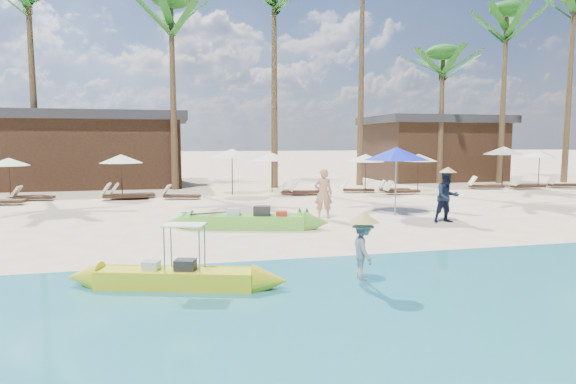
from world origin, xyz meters
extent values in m
plane|color=#FFE6BC|center=(0.00, 0.00, 0.00)|extent=(240.00, 240.00, 0.00)
cube|color=tan|center=(0.00, -5.00, 0.00)|extent=(240.00, 4.50, 0.01)
cube|color=#64C93D|center=(-1.27, 1.46, 0.20)|extent=(3.47, 1.60, 0.41)
cube|color=white|center=(-1.27, 1.46, 0.22)|extent=(2.96, 1.28, 0.18)
cube|color=#262628|center=(-0.85, 1.35, 0.51)|extent=(0.57, 0.49, 0.38)
cube|color=silver|center=(-1.67, 1.63, 0.47)|extent=(0.45, 0.41, 0.30)
cube|color=red|center=(-0.30, 1.14, 0.44)|extent=(0.38, 0.35, 0.24)
cylinder|color=red|center=(-2.29, 1.80, 0.37)|extent=(0.24, 0.24, 0.10)
cylinder|color=#262628|center=(-2.58, 1.77, 0.36)|extent=(0.22, 0.22, 0.09)
sphere|color=tan|center=(-2.87, 1.91, 0.41)|extent=(0.19, 0.19, 0.19)
cylinder|color=yellow|center=(0.26, 1.13, 0.41)|extent=(0.15, 0.15, 0.19)
cylinder|color=yellow|center=(0.47, 1.07, 0.41)|extent=(0.15, 0.15, 0.19)
cube|color=yellow|center=(-3.39, -4.07, 0.17)|extent=(2.85, 1.38, 0.34)
cube|color=white|center=(-3.39, -4.07, 0.18)|extent=(2.43, 1.11, 0.15)
cube|color=#262628|center=(-3.22, -4.13, 0.39)|extent=(0.42, 0.37, 0.27)
cube|color=silver|center=(-3.81, -3.94, 0.38)|extent=(0.34, 0.32, 0.23)
cube|color=white|center=(-3.22, -4.13, 1.15)|extent=(0.82, 0.67, 0.03)
imported|color=tan|center=(1.51, 2.75, 0.85)|extent=(0.71, 0.56, 1.71)
imported|color=#121B32|center=(5.16, 1.10, 0.84)|extent=(0.83, 0.64, 1.69)
imported|color=gray|center=(-0.15, -4.87, 0.72)|extent=(0.46, 0.73, 1.08)
cylinder|color=#99999E|center=(4.23, 2.92, 1.18)|extent=(0.05, 0.05, 2.35)
cone|color=#1626D2|center=(4.23, 2.92, 2.19)|extent=(2.25, 2.25, 0.46)
cylinder|color=#392617|center=(-10.76, 11.66, 0.91)|extent=(0.05, 0.05, 1.82)
cone|color=white|center=(-10.76, 11.66, 1.69)|extent=(1.82, 1.82, 0.36)
cube|color=#392617|center=(-10.32, 9.20, 0.15)|extent=(1.78, 0.77, 0.12)
cube|color=#392617|center=(-9.46, 10.50, 0.14)|extent=(1.69, 0.71, 0.12)
cube|color=white|center=(-10.18, 10.58, 0.43)|extent=(0.42, 0.57, 0.48)
cylinder|color=#392617|center=(-5.76, 10.58, 0.98)|extent=(0.05, 0.05, 1.97)
cone|color=white|center=(-5.76, 10.58, 1.83)|extent=(1.97, 1.97, 0.39)
cube|color=#392617|center=(-5.56, 9.96, 0.17)|extent=(1.91, 0.70, 0.13)
cube|color=white|center=(-6.39, 10.00, 0.50)|extent=(0.45, 0.63, 0.55)
cube|color=#392617|center=(-5.25, 10.35, 0.16)|extent=(1.92, 0.86, 0.13)
cube|color=white|center=(-6.05, 10.23, 0.49)|extent=(0.50, 0.65, 0.54)
cylinder|color=#392617|center=(-0.63, 10.83, 1.10)|extent=(0.05, 0.05, 2.20)
cone|color=white|center=(-0.63, 10.83, 2.04)|extent=(2.20, 2.20, 0.44)
cube|color=#392617|center=(-3.07, 9.58, 0.14)|extent=(1.70, 0.93, 0.11)
cube|color=white|center=(-3.76, 9.76, 0.43)|extent=(0.49, 0.60, 0.47)
cylinder|color=#392617|center=(1.47, 11.33, 0.99)|extent=(0.05, 0.05, 1.98)
cone|color=white|center=(1.47, 11.33, 1.85)|extent=(1.98, 1.98, 0.40)
cube|color=#392617|center=(2.49, 10.12, 0.14)|extent=(1.65, 0.65, 0.11)
cube|color=white|center=(1.78, 10.18, 0.43)|extent=(0.40, 0.55, 0.47)
cube|color=#392617|center=(3.02, 9.86, 0.16)|extent=(1.81, 0.60, 0.13)
cube|color=white|center=(2.22, 9.86, 0.48)|extent=(0.41, 0.59, 0.53)
cylinder|color=#392617|center=(6.05, 10.12, 0.96)|extent=(0.05, 0.05, 1.92)
cone|color=white|center=(6.05, 10.12, 1.79)|extent=(1.92, 1.92, 0.38)
cube|color=#392617|center=(5.80, 10.38, 0.14)|extent=(1.66, 0.91, 0.11)
cube|color=white|center=(5.13, 10.56, 0.42)|extent=(0.48, 0.59, 0.46)
cube|color=#392617|center=(7.62, 9.13, 0.15)|extent=(1.70, 0.58, 0.12)
cube|color=white|center=(6.88, 9.15, 0.45)|extent=(0.39, 0.55, 0.49)
cylinder|color=#392617|center=(8.96, 10.04, 0.96)|extent=(0.05, 0.05, 1.92)
cone|color=white|center=(8.96, 10.04, 1.79)|extent=(1.92, 1.92, 0.38)
cube|color=#392617|center=(7.73, 10.20, 0.14)|extent=(1.60, 0.75, 0.11)
cube|color=white|center=(7.06, 10.31, 0.41)|extent=(0.42, 0.55, 0.45)
cylinder|color=#392617|center=(14.87, 11.18, 1.13)|extent=(0.06, 0.06, 2.26)
cone|color=white|center=(14.87, 11.18, 2.11)|extent=(2.26, 2.26, 0.45)
cube|color=#392617|center=(13.35, 10.49, 0.16)|extent=(1.85, 1.04, 0.12)
cube|color=white|center=(12.60, 10.71, 0.47)|extent=(0.54, 0.66, 0.51)
cube|color=#392617|center=(15.59, 9.96, 0.16)|extent=(1.81, 0.69, 0.13)
cube|color=white|center=(14.80, 10.01, 0.47)|extent=(0.44, 0.60, 0.52)
cylinder|color=#392617|center=(17.42, 11.33, 1.03)|extent=(0.05, 0.05, 2.06)
cone|color=white|center=(17.42, 11.33, 1.92)|extent=(2.06, 2.06, 0.41)
cube|color=#392617|center=(18.29, 10.12, 0.16)|extent=(1.92, 0.97, 0.13)
cube|color=white|center=(17.49, 10.30, 0.49)|extent=(0.53, 0.67, 0.54)
cone|color=brown|center=(-10.45, 15.08, 5.45)|extent=(0.40, 0.40, 10.89)
cone|color=brown|center=(-3.36, 14.27, 5.04)|extent=(0.40, 0.40, 10.08)
cone|color=brown|center=(2.15, 14.01, 5.63)|extent=(0.40, 0.40, 11.26)
cone|color=brown|center=(7.45, 14.38, 6.58)|extent=(0.40, 0.40, 13.16)
cone|color=brown|center=(12.84, 14.52, 4.04)|extent=(0.40, 0.40, 8.07)
ellipsoid|color=#175E1A|center=(12.84, 14.52, 8.07)|extent=(2.08, 2.08, 0.88)
cone|color=brown|center=(16.57, 13.68, 5.32)|extent=(0.40, 0.40, 10.64)
ellipsoid|color=#175E1A|center=(16.57, 13.68, 10.64)|extent=(2.08, 2.08, 0.88)
cone|color=brown|center=(21.07, 13.33, 6.13)|extent=(0.40, 0.40, 12.26)
cube|color=#392617|center=(-8.00, 17.50, 1.90)|extent=(10.00, 6.00, 3.80)
cube|color=#2D2D33|center=(-8.00, 17.50, 4.05)|extent=(10.80, 6.60, 0.50)
cube|color=#392617|center=(14.00, 17.50, 1.90)|extent=(8.00, 6.00, 3.80)
cube|color=#2D2D33|center=(14.00, 17.50, 4.05)|extent=(8.80, 6.60, 0.50)
camera|label=1|loc=(-3.35, -12.68, 2.61)|focal=30.00mm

